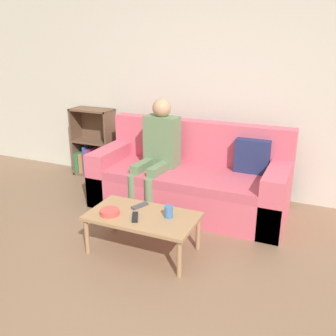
{
  "coord_description": "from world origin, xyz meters",
  "views": [
    {
      "loc": [
        1.25,
        -1.75,
        1.83
      ],
      "look_at": [
        -0.11,
        1.36,
        0.64
      ],
      "focal_mm": 40.0,
      "sensor_mm": 36.0,
      "label": 1
    }
  ],
  "objects_px": {
    "tv_remote_1": "(135,217)",
    "tv_remote_0": "(140,206)",
    "coffee_table": "(143,219)",
    "couch": "(190,181)",
    "cup_near": "(169,212)",
    "bookshelf": "(95,151)",
    "person_adult": "(158,146)",
    "snack_bowl": "(110,212)"
  },
  "relations": [
    {
      "from": "tv_remote_1",
      "to": "tv_remote_0",
      "type": "bearing_deg",
      "value": 81.08
    },
    {
      "from": "coffee_table",
      "to": "tv_remote_0",
      "type": "relative_size",
      "value": 5.47
    },
    {
      "from": "couch",
      "to": "cup_near",
      "type": "distance_m",
      "value": 1.02
    },
    {
      "from": "bookshelf",
      "to": "cup_near",
      "type": "bearing_deg",
      "value": -39.94
    },
    {
      "from": "person_adult",
      "to": "cup_near",
      "type": "distance_m",
      "value": 1.09
    },
    {
      "from": "couch",
      "to": "bookshelf",
      "type": "bearing_deg",
      "value": 163.29
    },
    {
      "from": "cup_near",
      "to": "bookshelf",
      "type": "bearing_deg",
      "value": 140.06
    },
    {
      "from": "person_adult",
      "to": "cup_near",
      "type": "xyz_separation_m",
      "value": [
        0.52,
        -0.91,
        -0.29
      ]
    },
    {
      "from": "bookshelf",
      "to": "coffee_table",
      "type": "height_order",
      "value": "bookshelf"
    },
    {
      "from": "couch",
      "to": "cup_near",
      "type": "relative_size",
      "value": 20.81
    },
    {
      "from": "tv_remote_0",
      "to": "tv_remote_1",
      "type": "bearing_deg",
      "value": -50.49
    },
    {
      "from": "person_adult",
      "to": "snack_bowl",
      "type": "xyz_separation_m",
      "value": [
        0.03,
        -1.07,
        -0.32
      ]
    },
    {
      "from": "tv_remote_1",
      "to": "coffee_table",
      "type": "bearing_deg",
      "value": 44.92
    },
    {
      "from": "bookshelf",
      "to": "tv_remote_1",
      "type": "height_order",
      "value": "bookshelf"
    },
    {
      "from": "tv_remote_0",
      "to": "snack_bowl",
      "type": "xyz_separation_m",
      "value": [
        -0.17,
        -0.24,
        0.01
      ]
    },
    {
      "from": "cup_near",
      "to": "couch",
      "type": "bearing_deg",
      "value": 99.65
    },
    {
      "from": "bookshelf",
      "to": "person_adult",
      "type": "height_order",
      "value": "person_adult"
    },
    {
      "from": "tv_remote_1",
      "to": "snack_bowl",
      "type": "xyz_separation_m",
      "value": [
        -0.24,
        -0.02,
        0.01
      ]
    },
    {
      "from": "cup_near",
      "to": "tv_remote_0",
      "type": "bearing_deg",
      "value": 165.59
    },
    {
      "from": "bookshelf",
      "to": "tv_remote_0",
      "type": "xyz_separation_m",
      "value": [
        1.44,
        -1.39,
        0.03
      ]
    },
    {
      "from": "coffee_table",
      "to": "tv_remote_1",
      "type": "xyz_separation_m",
      "value": [
        -0.03,
        -0.08,
        0.05
      ]
    },
    {
      "from": "coffee_table",
      "to": "tv_remote_1",
      "type": "height_order",
      "value": "tv_remote_1"
    },
    {
      "from": "bookshelf",
      "to": "snack_bowl",
      "type": "bearing_deg",
      "value": -52.19
    },
    {
      "from": "coffee_table",
      "to": "person_adult",
      "type": "height_order",
      "value": "person_adult"
    },
    {
      "from": "cup_near",
      "to": "tv_remote_0",
      "type": "distance_m",
      "value": 0.34
    },
    {
      "from": "cup_near",
      "to": "tv_remote_1",
      "type": "height_order",
      "value": "cup_near"
    },
    {
      "from": "bookshelf",
      "to": "coffee_table",
      "type": "relative_size",
      "value": 0.96
    },
    {
      "from": "coffee_table",
      "to": "cup_near",
      "type": "relative_size",
      "value": 9.43
    },
    {
      "from": "snack_bowl",
      "to": "cup_near",
      "type": "bearing_deg",
      "value": 17.72
    },
    {
      "from": "person_adult",
      "to": "tv_remote_0",
      "type": "relative_size",
      "value": 6.89
    },
    {
      "from": "couch",
      "to": "bookshelf",
      "type": "xyz_separation_m",
      "value": [
        -1.59,
        0.48,
        0.03
      ]
    },
    {
      "from": "couch",
      "to": "bookshelf",
      "type": "height_order",
      "value": "couch"
    },
    {
      "from": "coffee_table",
      "to": "cup_near",
      "type": "xyz_separation_m",
      "value": [
        0.23,
        0.05,
        0.09
      ]
    },
    {
      "from": "coffee_table",
      "to": "tv_remote_1",
      "type": "distance_m",
      "value": 0.1
    },
    {
      "from": "person_adult",
      "to": "tv_remote_0",
      "type": "bearing_deg",
      "value": -71.5
    },
    {
      "from": "person_adult",
      "to": "cup_near",
      "type": "bearing_deg",
      "value": -55.15
    },
    {
      "from": "couch",
      "to": "tv_remote_0",
      "type": "relative_size",
      "value": 12.08
    },
    {
      "from": "tv_remote_0",
      "to": "person_adult",
      "type": "bearing_deg",
      "value": 125.34
    },
    {
      "from": "coffee_table",
      "to": "tv_remote_0",
      "type": "distance_m",
      "value": 0.17
    },
    {
      "from": "tv_remote_0",
      "to": "tv_remote_1",
      "type": "height_order",
      "value": "same"
    },
    {
      "from": "person_adult",
      "to": "tv_remote_1",
      "type": "height_order",
      "value": "person_adult"
    },
    {
      "from": "coffee_table",
      "to": "snack_bowl",
      "type": "distance_m",
      "value": 0.29
    }
  ]
}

